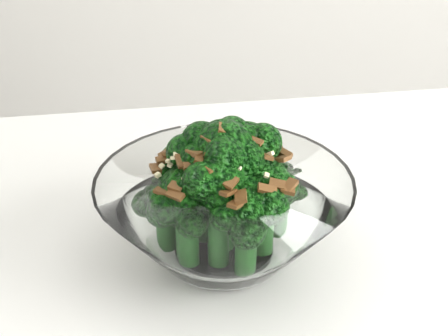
# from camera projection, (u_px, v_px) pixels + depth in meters

# --- Properties ---
(broccoli_dish) EXTENTS (0.21, 0.21, 0.13)m
(broccoli_dish) POSITION_uv_depth(u_px,v_px,m) (223.00, 208.00, 0.53)
(broccoli_dish) COLOR white
(broccoli_dish) RESTS_ON table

